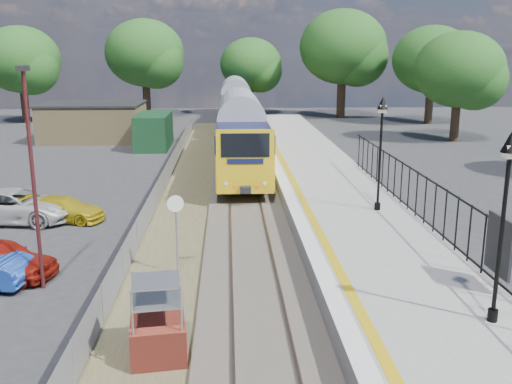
{
  "coord_description": "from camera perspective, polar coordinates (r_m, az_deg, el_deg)",
  "views": [
    {
      "loc": [
        -0.79,
        -16.25,
        7.16
      ],
      "look_at": [
        0.26,
        4.81,
        2.0
      ],
      "focal_mm": 40.0,
      "sensor_mm": 36.0,
      "label": 1
    }
  ],
  "objects": [
    {
      "name": "brick_plinth",
      "position": [
        13.96,
        -9.83,
        -12.65
      ],
      "size": [
        1.45,
        1.45,
        2.08
      ],
      "rotation": [
        0.0,
        0.0,
        0.13
      ],
      "color": "#9A3427",
      "rests_on": "ground"
    },
    {
      "name": "victorian_lamp_south",
      "position": [
        14.06,
        23.79,
        0.83
      ],
      "size": [
        0.44,
        0.44,
        4.6
      ],
      "color": "black",
      "rests_on": "platform"
    },
    {
      "name": "tree_line",
      "position": [
        58.29,
        -0.71,
        13.21
      ],
      "size": [
        56.8,
        43.8,
        11.88
      ],
      "color": "#332319",
      "rests_on": "ground"
    },
    {
      "name": "car_yellow",
      "position": [
        26.23,
        -18.71,
        -1.62
      ],
      "size": [
        3.94,
        2.38,
        1.07
      ],
      "primitive_type": "imported",
      "rotation": [
        0.0,
        0.0,
        1.32
      ],
      "color": "gold",
      "rests_on": "ground"
    },
    {
      "name": "train",
      "position": [
        46.61,
        -1.88,
        7.81
      ],
      "size": [
        2.82,
        40.83,
        3.51
      ],
      "color": "gold",
      "rests_on": "ground"
    },
    {
      "name": "speed_sign",
      "position": [
        18.64,
        -8.0,
        -2.94
      ],
      "size": [
        0.54,
        0.17,
        2.73
      ],
      "rotation": [
        0.0,
        0.0,
        0.26
      ],
      "color": "#999EA3",
      "rests_on": "ground"
    },
    {
      "name": "platform",
      "position": [
        25.65,
        8.48,
        -1.57
      ],
      "size": [
        5.0,
        70.0,
        0.9
      ],
      "primitive_type": "cube",
      "color": "gray",
      "rests_on": "ground"
    },
    {
      "name": "track_bed",
      "position": [
        26.87,
        -2.07,
        -1.51
      ],
      "size": [
        5.9,
        80.0,
        0.29
      ],
      "color": "#473F38",
      "rests_on": "ground"
    },
    {
      "name": "wire_fence",
      "position": [
        29.2,
        -9.48,
        0.58
      ],
      "size": [
        0.06,
        52.0,
        1.2
      ],
      "color": "#999EA3",
      "rests_on": "ground"
    },
    {
      "name": "palisade_fence",
      "position": [
        20.59,
        18.15,
        -1.94
      ],
      "size": [
        0.12,
        26.0,
        2.0
      ],
      "color": "black",
      "rests_on": "platform"
    },
    {
      "name": "carpark_lamp",
      "position": [
        18.18,
        -21.5,
        2.45
      ],
      "size": [
        0.25,
        0.5,
        6.81
      ],
      "color": "#431616",
      "rests_on": "ground"
    },
    {
      "name": "outbuilding",
      "position": [
        48.85,
        -14.88,
        6.67
      ],
      "size": [
        10.8,
        10.1,
        3.12
      ],
      "color": "#A08A5A",
      "rests_on": "ground"
    },
    {
      "name": "victorian_lamp_north",
      "position": [
        23.24,
        12.44,
        6.36
      ],
      "size": [
        0.44,
        0.44,
        4.6
      ],
      "color": "black",
      "rests_on": "platform"
    },
    {
      "name": "ground",
      "position": [
        17.77,
        -0.06,
        -10.0
      ],
      "size": [
        120.0,
        120.0,
        0.0
      ],
      "primitive_type": "plane",
      "color": "#2D2D30",
      "rests_on": "ground"
    },
    {
      "name": "platform_edge",
      "position": [
        25.21,
        3.91,
        -0.64
      ],
      "size": [
        0.9,
        70.0,
        0.01
      ],
      "color": "silver",
      "rests_on": "platform"
    },
    {
      "name": "car_red",
      "position": [
        20.43,
        -24.22,
        -6.12
      ],
      "size": [
        4.05,
        2.63,
        1.28
      ],
      "primitive_type": "imported",
      "rotation": [
        0.0,
        0.0,
        1.25
      ],
      "color": "#9B1B0E",
      "rests_on": "ground"
    },
    {
      "name": "car_white",
      "position": [
        26.76,
        -22.93,
        -1.3
      ],
      "size": [
        5.36,
        2.9,
        1.43
      ],
      "primitive_type": "imported",
      "rotation": [
        0.0,
        0.0,
        1.46
      ],
      "color": "beige",
      "rests_on": "ground"
    }
  ]
}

